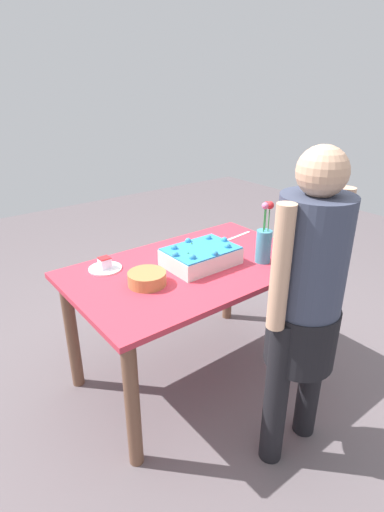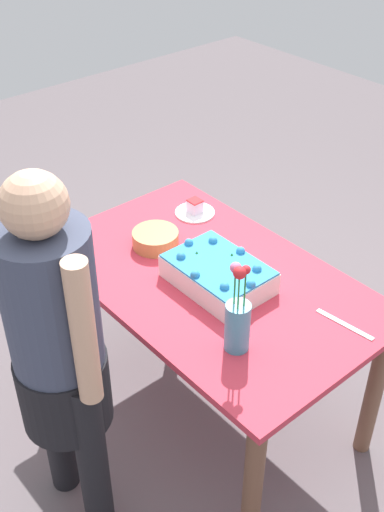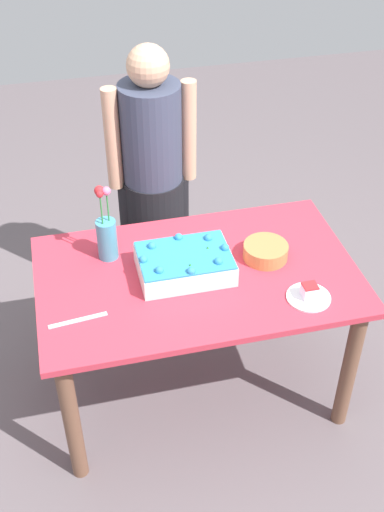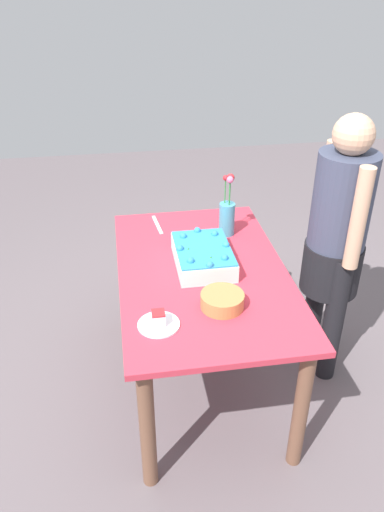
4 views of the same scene
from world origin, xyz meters
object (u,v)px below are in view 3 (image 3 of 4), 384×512
object	(u,v)px
person_standing	(153,169)
cake_knife	(78,320)
sheet_cake	(185,263)
flower_vase	(107,234)
fruit_bowl	(266,251)
serving_plate_with_slice	(309,294)

from	to	relation	value
person_standing	cake_knife	bearing A→B (deg)	-27.69
person_standing	sheet_cake	bearing A→B (deg)	0.29
flower_vase	fruit_bowl	world-z (taller)	flower_vase
cake_knife	flower_vase	size ratio (longest dim) A/B	0.65
serving_plate_with_slice	cake_knife	distance (m)	0.94
person_standing	serving_plate_with_slice	bearing A→B (deg)	25.09
serving_plate_with_slice	fruit_bowl	size ratio (longest dim) A/B	0.93
cake_knife	fruit_bowl	world-z (taller)	fruit_bowl
cake_knife	sheet_cake	bearing A→B (deg)	-164.76
sheet_cake	fruit_bowl	xyz separation A→B (m)	(0.37, 0.02, -0.02)
sheet_cake	serving_plate_with_slice	xyz separation A→B (m)	(0.46, -0.27, -0.03)
serving_plate_with_slice	fruit_bowl	bearing A→B (deg)	106.52
sheet_cake	person_standing	distance (m)	0.71
flower_vase	person_standing	world-z (taller)	person_standing
sheet_cake	person_standing	xyz separation A→B (m)	(-0.00, 0.71, 0.05)
cake_knife	person_standing	xyz separation A→B (m)	(0.47, 0.90, 0.10)
serving_plate_with_slice	cake_knife	world-z (taller)	serving_plate_with_slice
sheet_cake	serving_plate_with_slice	bearing A→B (deg)	-30.98
serving_plate_with_slice	cake_knife	bearing A→B (deg)	174.73
fruit_bowl	person_standing	xyz separation A→B (m)	(-0.37, 0.69, 0.07)
flower_vase	serving_plate_with_slice	bearing A→B (deg)	-31.43
sheet_cake	person_standing	world-z (taller)	person_standing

